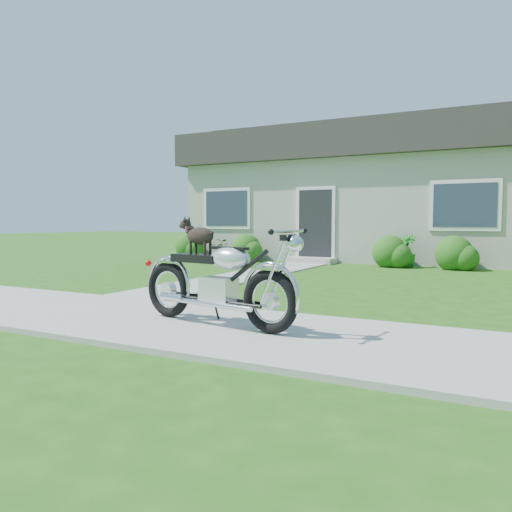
{
  "coord_description": "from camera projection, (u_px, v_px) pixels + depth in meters",
  "views": [
    {
      "loc": [
        3.7,
        -4.65,
        1.2
      ],
      "look_at": [
        0.74,
        1.0,
        0.75
      ],
      "focal_mm": 35.0,
      "sensor_mm": 36.0,
      "label": 1
    }
  ],
  "objects": [
    {
      "name": "shrub_row",
      "position": [
        350.0,
        251.0,
        13.53
      ],
      "size": [
        10.87,
        0.92,
        0.92
      ],
      "color": "#255817",
      "rests_on": "ground"
    },
    {
      "name": "ground",
      "position": [
        162.0,
        322.0,
        5.91
      ],
      "size": [
        80.0,
        80.0,
        0.0
      ],
      "primitive_type": "plane",
      "color": "#235114",
      "rests_on": "ground"
    },
    {
      "name": "house",
      "position": [
        391.0,
        192.0,
        16.36
      ],
      "size": [
        12.6,
        7.03,
        4.5
      ],
      "color": "beige",
      "rests_on": "ground"
    },
    {
      "name": "walkway",
      "position": [
        250.0,
        275.0,
        11.02
      ],
      "size": [
        1.2,
        8.0,
        0.03
      ],
      "primitive_type": "cube",
      "color": "#9E9B93",
      "rests_on": "ground"
    },
    {
      "name": "potted_plant_left",
      "position": [
        220.0,
        249.0,
        15.51
      ],
      "size": [
        0.71,
        0.66,
        0.65
      ],
      "primitive_type": "imported",
      "rotation": [
        0.0,
        0.0,
        0.3
      ],
      "color": "#1B4C14",
      "rests_on": "ground"
    },
    {
      "name": "potted_plant_right",
      "position": [
        406.0,
        251.0,
        12.89
      ],
      "size": [
        0.57,
        0.57,
        0.85
      ],
      "primitive_type": "imported",
      "rotation": [
        0.0,
        0.0,
        6.06
      ],
      "color": "#1E6D1D",
      "rests_on": "ground"
    },
    {
      "name": "sidewalk",
      "position": [
        162.0,
        321.0,
        5.91
      ],
      "size": [
        24.0,
        2.2,
        0.04
      ],
      "primitive_type": "cube",
      "color": "#9E9B93",
      "rests_on": "ground"
    },
    {
      "name": "motorcycle_with_dog",
      "position": [
        218.0,
        279.0,
        5.52
      ],
      "size": [
        2.21,
        0.68,
        1.18
      ],
      "rotation": [
        0.0,
        0.0,
        -0.16
      ],
      "color": "black",
      "rests_on": "sidewalk"
    }
  ]
}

